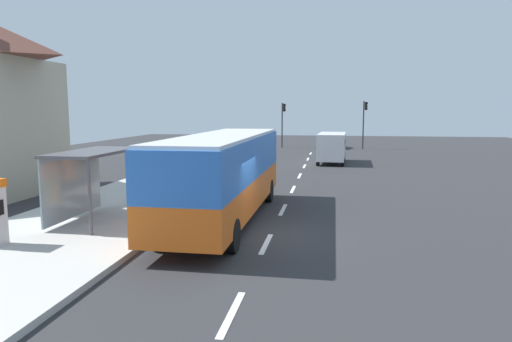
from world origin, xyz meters
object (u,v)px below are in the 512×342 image
recycling_bin_blue (163,200)px  recycling_bin_yellow (170,196)px  bus_shelter (86,167)px  traffic_light_far_side (283,118)px  traffic_light_near_side (364,117)px  sedan_near (333,141)px  white_van (332,146)px  recycling_bin_orange (175,193)px  bus (224,172)px

recycling_bin_blue → recycling_bin_yellow: size_ratio=1.00×
recycling_bin_blue → bus_shelter: bearing=-142.4°
traffic_light_far_side → bus_shelter: (-3.31, -35.48, -1.12)m
traffic_light_near_side → traffic_light_far_side: 8.64m
sedan_near → bus_shelter: size_ratio=1.12×
sedan_near → recycling_bin_yellow: size_ratio=4.73×
white_van → recycling_bin_blue: (-6.40, -19.41, -0.69)m
recycling_bin_orange → traffic_light_far_side: bearing=88.1°
bus → traffic_light_near_side: traffic_light_near_side is taller
recycling_bin_blue → traffic_light_far_side: 33.90m
bus → bus_shelter: 4.90m
white_van → bus: bearing=-101.2°
recycling_bin_blue → traffic_light_near_side: 34.48m
traffic_light_far_side → bus_shelter: size_ratio=1.20×
recycling_bin_orange → traffic_light_near_side: (9.70, 31.58, 2.65)m
traffic_light_near_side → bus_shelter: size_ratio=1.24×
white_van → recycling_bin_blue: 20.45m
bus → recycling_bin_blue: 2.78m
recycling_bin_yellow → traffic_light_near_side: (9.70, 32.28, 2.65)m
bus → recycling_bin_blue: bearing=172.3°
bus → traffic_light_near_side: size_ratio=2.22×
recycling_bin_yellow → bus: bearing=-22.6°
sedan_near → traffic_light_far_side: traffic_light_far_side is taller
sedan_near → recycling_bin_blue: size_ratio=4.73×
bus → traffic_light_far_side: size_ratio=2.29×
recycling_bin_blue → recycling_bin_orange: 1.40m
bus → recycling_bin_orange: bearing=145.1°
recycling_bin_blue → bus_shelter: size_ratio=0.24×
recycling_bin_blue → traffic_light_far_side: size_ratio=0.20×
recycling_bin_blue → traffic_light_far_side: traffic_light_far_side is taller
white_van → recycling_bin_yellow: white_van is taller
recycling_bin_yellow → bus_shelter: (-2.21, -2.40, 1.44)m
white_van → bus_shelter: (-8.61, -21.12, 0.75)m
bus → recycling_bin_orange: bus is taller
sedan_near → bus_shelter: bus_shelter is taller
sedan_near → recycling_bin_blue: 34.59m
sedan_near → traffic_light_near_side: bearing=-17.2°
recycling_bin_yellow → traffic_light_near_side: 33.81m
recycling_bin_yellow → traffic_light_far_side: bearing=88.1°
white_van → sedan_near: 14.57m
traffic_light_far_side → white_van: bearing=-69.8°
recycling_bin_blue → traffic_light_far_side: (1.10, 33.78, 2.56)m
white_van → traffic_light_near_side: bearing=76.3°
traffic_light_far_side → sedan_near: bearing=2.1°
white_van → recycling_bin_blue: size_ratio=5.56×
white_van → recycling_bin_blue: white_van is taller
white_van → recycling_bin_yellow: (-6.40, -18.71, -0.69)m
bus → white_van: bus is taller
recycling_bin_blue → recycling_bin_yellow: (0.00, 0.70, 0.00)m
white_van → traffic_light_far_side: size_ratio=1.10×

